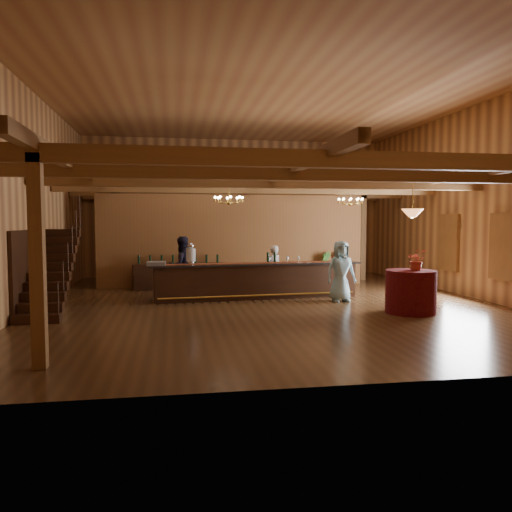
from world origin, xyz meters
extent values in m
plane|color=#4F321C|center=(0.00, 0.00, 0.00)|extent=(14.00, 14.00, 0.00)
plane|color=#A6733E|center=(0.00, 0.00, 5.50)|extent=(14.00, 14.00, 0.00)
cube|color=tan|center=(0.00, 7.00, 2.75)|extent=(12.00, 0.10, 5.50)
cube|color=tan|center=(0.00, -7.00, 2.75)|extent=(12.00, 0.10, 5.50)
cube|color=tan|center=(-6.00, 0.00, 2.75)|extent=(0.10, 14.00, 5.50)
cube|color=tan|center=(6.00, 0.00, 2.75)|extent=(0.10, 14.00, 5.50)
cube|color=brown|center=(0.00, -5.50, 3.20)|extent=(11.90, 0.20, 0.28)
cube|color=brown|center=(0.00, -3.00, 3.20)|extent=(11.90, 0.20, 0.28)
cube|color=brown|center=(0.00, -0.50, 3.20)|extent=(11.90, 0.20, 0.28)
cube|color=brown|center=(0.00, 2.00, 3.20)|extent=(11.90, 0.20, 0.28)
cube|color=brown|center=(0.00, 4.50, 3.20)|extent=(11.90, 0.20, 0.28)
cube|color=brown|center=(0.00, 6.80, 3.20)|extent=(11.90, 0.20, 0.28)
cube|color=brown|center=(-4.50, 0.00, 3.34)|extent=(0.18, 13.90, 0.22)
cube|color=brown|center=(0.00, 0.00, 3.34)|extent=(0.18, 13.90, 0.22)
cube|color=brown|center=(4.50, 0.00, 3.34)|extent=(0.18, 13.90, 0.22)
cube|color=brown|center=(-4.50, 4.50, 1.60)|extent=(0.20, 0.20, 3.20)
cube|color=brown|center=(4.50, 4.50, 1.60)|extent=(0.20, 0.20, 3.20)
cube|color=brown|center=(-4.50, -5.50, 1.60)|extent=(0.20, 0.20, 3.20)
cube|color=brown|center=(-0.50, 3.50, 1.55)|extent=(9.00, 0.18, 3.10)
cube|color=white|center=(5.95, -1.60, 1.55)|extent=(0.12, 1.05, 1.75)
cube|color=white|center=(5.95, 1.00, 1.55)|extent=(0.12, 1.05, 1.75)
cube|color=black|center=(-5.45, -2.00, 0.10)|extent=(1.00, 0.28, 0.20)
cube|color=black|center=(-5.45, -1.72, 0.30)|extent=(1.00, 0.28, 0.20)
cube|color=black|center=(-5.45, -1.44, 0.50)|extent=(1.00, 0.28, 0.20)
cube|color=black|center=(-5.45, -1.16, 0.70)|extent=(1.00, 0.28, 0.20)
cube|color=black|center=(-5.45, -0.88, 0.90)|extent=(1.00, 0.28, 0.20)
cube|color=black|center=(-5.45, -0.60, 1.10)|extent=(1.00, 0.28, 0.20)
cube|color=black|center=(-5.45, -0.32, 1.30)|extent=(1.00, 0.28, 0.20)
cube|color=black|center=(-5.45, -0.04, 1.50)|extent=(1.00, 0.28, 0.20)
cube|color=black|center=(-5.45, 0.24, 1.70)|extent=(1.00, 0.28, 0.20)
cube|color=black|center=(-5.45, 0.52, 1.90)|extent=(1.00, 0.28, 0.20)
cube|color=black|center=(1.00, 5.50, 0.55)|extent=(1.20, 0.60, 1.10)
cube|color=olive|center=(-2.00, 5.50, 0.50)|extent=(1.00, 0.60, 1.00)
cube|color=black|center=(-0.16, 0.68, 0.48)|extent=(5.83, 1.09, 0.97)
cube|color=black|center=(-0.16, 0.68, 0.99)|extent=(6.13, 1.24, 0.05)
cube|color=maroon|center=(-0.16, 0.68, 1.02)|extent=(5.71, 0.84, 0.01)
cylinder|color=gold|center=(-0.16, 0.30, 0.14)|extent=(5.59, 0.49, 0.05)
cylinder|color=silver|center=(-2.04, 0.58, 1.05)|extent=(0.18, 0.18, 0.08)
cylinder|color=silver|center=(-2.04, 0.58, 1.27)|extent=(0.26, 0.26, 0.36)
sphere|color=silver|center=(-2.04, 0.58, 1.52)|extent=(0.18, 0.18, 0.18)
cube|color=gray|center=(-2.98, 0.41, 1.06)|extent=(0.50, 0.50, 0.10)
cube|color=olive|center=(2.13, 0.83, 1.16)|extent=(0.06, 0.06, 0.30)
cube|color=olive|center=(2.41, 0.83, 1.16)|extent=(0.06, 0.06, 0.30)
cylinder|color=olive|center=(2.27, 0.83, 1.19)|extent=(0.24, 0.24, 0.24)
cylinder|color=black|center=(0.18, 0.83, 1.16)|extent=(0.07, 0.07, 0.30)
cylinder|color=black|center=(0.39, 0.84, 1.16)|extent=(0.07, 0.07, 0.30)
cube|color=black|center=(-2.35, 3.17, 0.41)|extent=(2.98, 0.95, 0.83)
cylinder|color=#41030C|center=(3.11, -2.17, 0.52)|extent=(1.19, 1.19, 1.03)
cylinder|color=gold|center=(-0.97, 0.58, 2.96)|extent=(0.02, 0.02, 0.48)
sphere|color=gold|center=(-0.97, 0.58, 2.72)|extent=(0.12, 0.12, 0.12)
torus|color=gold|center=(-0.97, 0.58, 2.82)|extent=(0.80, 0.80, 0.04)
cylinder|color=gold|center=(3.08, 1.99, 2.98)|extent=(0.02, 0.02, 0.44)
sphere|color=gold|center=(3.08, 1.99, 2.76)|extent=(0.12, 0.12, 0.12)
torus|color=gold|center=(3.08, 1.99, 2.86)|extent=(0.80, 0.80, 0.04)
cylinder|color=gold|center=(3.11, -2.17, 2.80)|extent=(0.02, 0.02, 0.80)
cone|color=#EF8543|center=(3.11, -2.17, 2.40)|extent=(0.52, 0.52, 0.20)
imported|color=silver|center=(0.49, 1.53, 0.74)|extent=(0.63, 0.54, 1.48)
imported|color=black|center=(-2.29, 1.33, 0.88)|extent=(1.07, 0.98, 1.77)
imported|color=#8ABAC6|center=(2.02, -0.23, 0.84)|extent=(0.85, 0.59, 1.68)
imported|color=#2F6521|center=(2.58, 3.33, 0.58)|extent=(0.72, 0.62, 1.17)
imported|color=#BE432F|center=(3.22, -2.24, 1.28)|extent=(0.57, 0.54, 0.51)
imported|color=gold|center=(3.21, -2.06, 1.17)|extent=(0.18, 0.18, 0.28)
camera|label=1|loc=(-2.50, -13.29, 2.21)|focal=35.00mm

